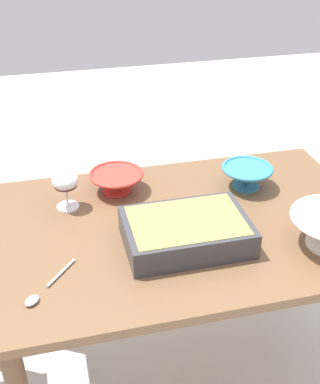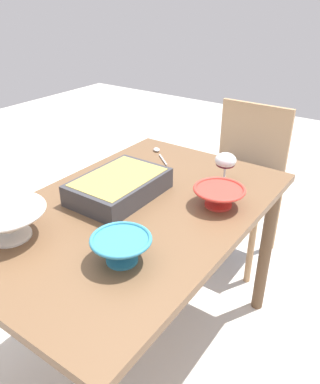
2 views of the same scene
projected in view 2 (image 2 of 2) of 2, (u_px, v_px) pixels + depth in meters
The scene contains 9 objects.
ground_plane at pixel (140, 347), 1.75m from camera, with size 8.00×8.00×0.00m, color beige.
dining_table at pixel (136, 231), 1.44m from camera, with size 1.23×0.80×0.75m.
chair at pixel (242, 175), 2.20m from camera, with size 0.41×0.44×0.90m.
wine_glass at pixel (225, 162), 1.52m from camera, with size 0.09×0.09×0.13m.
casserole_dish at pixel (119, 185), 1.45m from camera, with size 0.37×0.25×0.08m.
mixing_bowl at pixel (8, 221), 1.20m from camera, with size 0.25×0.25×0.10m.
small_bowl at pixel (219, 196), 1.38m from camera, with size 0.19×0.19×0.07m.
serving_bowl at pixel (121, 248), 1.10m from camera, with size 0.18×0.18×0.08m.
serving_spoon at pixel (158, 153), 1.84m from camera, with size 0.15×0.17×0.01m.
Camera 2 is at (0.93, 0.77, 1.46)m, focal length 35.44 mm.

